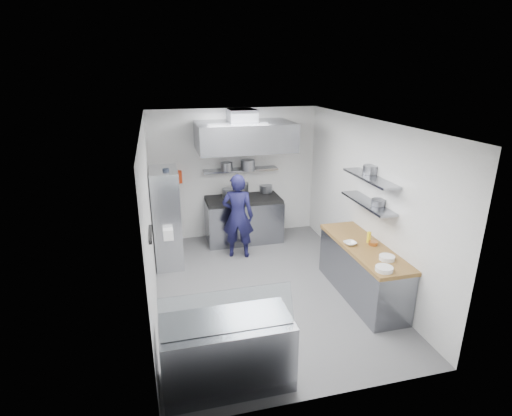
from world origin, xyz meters
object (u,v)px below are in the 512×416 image
object	(u,v)px
gas_range	(244,220)
wire_rack	(167,218)
chef	(238,216)
display_case	(227,352)

from	to	relation	value
gas_range	wire_rack	distance (m)	1.84
chef	wire_rack	size ratio (longest dim) A/B	0.91
wire_rack	display_case	xyz separation A→B (m)	(0.53, -3.39, -0.50)
gas_range	display_case	xyz separation A→B (m)	(-1.10, -4.10, -0.03)
wire_rack	chef	bearing A→B (deg)	-1.75
gas_range	wire_rack	xyz separation A→B (m)	(-1.63, -0.71, 0.48)
gas_range	display_case	distance (m)	4.25
gas_range	chef	size ratio (longest dim) A/B	0.95
wire_rack	gas_range	bearing A→B (deg)	23.55
gas_range	chef	xyz separation A→B (m)	(-0.28, -0.75, 0.39)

